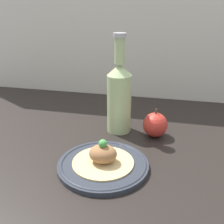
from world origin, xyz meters
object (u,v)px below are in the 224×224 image
object	(u,v)px
plated_food	(103,156)
cider_bottle	(119,96)
apple	(155,125)
plate	(103,164)

from	to	relation	value
plated_food	cider_bottle	xyz separation A→B (cm)	(-0.39, 21.65, 8.75)
cider_bottle	apple	world-z (taller)	cider_bottle
plated_food	cider_bottle	distance (cm)	23.36
plate	apple	distance (cm)	23.32
plate	plated_food	xyz separation A→B (cm)	(0.00, 0.00, 2.38)
plate	plated_food	world-z (taller)	plated_food
plated_food	plate	bearing A→B (deg)	-90.00
plate	apple	bearing A→B (deg)	60.72
plate	cider_bottle	world-z (taller)	cider_bottle
plated_food	cider_bottle	world-z (taller)	cider_bottle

